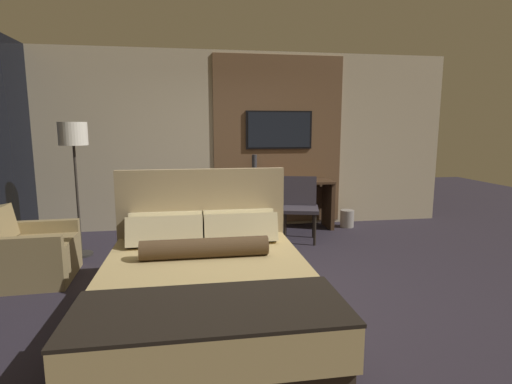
{
  "coord_description": "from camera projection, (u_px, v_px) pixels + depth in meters",
  "views": [
    {
      "loc": [
        -0.65,
        -3.84,
        1.62
      ],
      "look_at": [
        0.1,
        0.8,
        0.85
      ],
      "focal_mm": 28.0,
      "sensor_mm": 36.0,
      "label": 1
    }
  ],
  "objects": [
    {
      "name": "floor_lamp",
      "position": [
        74.0,
        145.0,
        4.87
      ],
      "size": [
        0.34,
        0.34,
        1.68
      ],
      "color": "#282623",
      "rests_on": "ground_plane"
    },
    {
      "name": "vase_tall",
      "position": [
        254.0,
        168.0,
        6.32
      ],
      "size": [
        0.08,
        0.08,
        0.41
      ],
      "color": "#333338",
      "rests_on": "desk"
    },
    {
      "name": "wall_back_tv_panel",
      "position": [
        238.0,
        141.0,
        6.43
      ],
      "size": [
        7.2,
        0.09,
        2.8
      ],
      "color": "#BCAD8E",
      "rests_on": "ground_plane"
    },
    {
      "name": "ground_plane",
      "position": [
        259.0,
        286.0,
        4.11
      ],
      "size": [
        16.0,
        16.0,
        0.0
      ],
      "primitive_type": "plane",
      "color": "#28232D"
    },
    {
      "name": "desk_chair",
      "position": [
        300.0,
        202.0,
        5.75
      ],
      "size": [
        0.62,
        0.62,
        0.91
      ],
      "rotation": [
        0.0,
        0.0,
        -0.26
      ],
      "color": "#38333D",
      "rests_on": "ground_plane"
    },
    {
      "name": "book",
      "position": [
        274.0,
        180.0,
        6.36
      ],
      "size": [
        0.22,
        0.16,
        0.03
      ],
      "color": "maroon",
      "rests_on": "desk"
    },
    {
      "name": "bed",
      "position": [
        206.0,
        286.0,
        3.3
      ],
      "size": [
        1.72,
        2.2,
        1.19
      ],
      "color": "#33281E",
      "rests_on": "ground_plane"
    },
    {
      "name": "waste_bin",
      "position": [
        347.0,
        219.0,
        6.53
      ],
      "size": [
        0.22,
        0.22,
        0.28
      ],
      "color": "gray",
      "rests_on": "ground_plane"
    },
    {
      "name": "desk",
      "position": [
        281.0,
        197.0,
        6.39
      ],
      "size": [
        1.61,
        0.53,
        0.78
      ],
      "color": "#422D1E",
      "rests_on": "ground_plane"
    },
    {
      "name": "armchair_by_window",
      "position": [
        31.0,
        256.0,
        4.24
      ],
      "size": [
        0.84,
        0.85,
        0.8
      ],
      "rotation": [
        0.0,
        0.0,
        1.62
      ],
      "color": "olive",
      "rests_on": "ground_plane"
    },
    {
      "name": "tv",
      "position": [
        279.0,
        130.0,
        6.43
      ],
      "size": [
        1.08,
        0.04,
        0.61
      ],
      "color": "black"
    }
  ]
}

